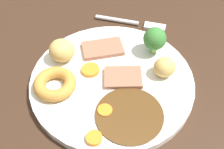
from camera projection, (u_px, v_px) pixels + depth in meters
dining_table at (122, 77)px, 53.97cm from camera, size 120.00×84.00×3.60cm
dinner_plate at (112, 81)px, 50.02cm from camera, size 28.37×28.37×1.40cm
gravy_pool at (129, 115)px, 44.33cm from camera, size 10.71×10.71×0.30cm
meat_slice_main at (123, 77)px, 49.10cm from camera, size 6.44×7.55×0.80cm
meat_slice_under at (103, 48)px, 53.90cm from camera, size 7.74×8.86×0.80cm
yorkshire_pudding at (55, 84)px, 47.36cm from camera, size 7.14×7.14×2.03cm
roast_potato_left at (164, 68)px, 48.69cm from camera, size 4.88×5.01×3.54cm
roast_potato_right at (62, 50)px, 51.17cm from camera, size 5.54×5.72×4.10cm
carrot_coin_front at (103, 110)px, 44.80cm from camera, size 2.34×2.34×0.50cm
carrot_coin_back at (96, 139)px, 41.37cm from camera, size 2.43×2.43×0.69cm
carrot_coin_side at (91, 70)px, 50.33cm from camera, size 3.14×3.14×0.69cm
broccoli_floret at (155, 39)px, 51.63cm from camera, size 4.21×4.21×5.28cm
fork at (132, 23)px, 61.27cm from camera, size 2.16×15.29×0.90cm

